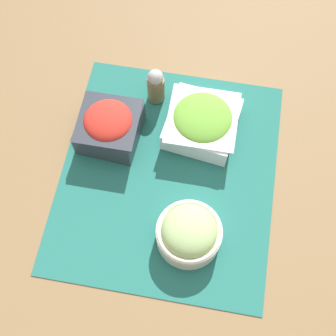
{
  "coord_description": "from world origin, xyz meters",
  "views": [
    {
      "loc": [
        -0.41,
        -0.07,
        0.94
      ],
      "look_at": [
        0.0,
        0.0,
        0.03
      ],
      "focal_mm": 50.0,
      "sensor_mm": 36.0,
      "label": 1
    }
  ],
  "objects_px": {
    "cucumber_bowl": "(189,233)",
    "pepper_shaker": "(156,85)",
    "tomato_bowl": "(109,126)",
    "lettuce_bowl": "(202,122)"
  },
  "relations": [
    {
      "from": "cucumber_bowl",
      "to": "tomato_bowl",
      "type": "height_order",
      "value": "tomato_bowl"
    },
    {
      "from": "lettuce_bowl",
      "to": "pepper_shaker",
      "type": "xyz_separation_m",
      "value": [
        0.07,
        0.12,
        0.01
      ]
    },
    {
      "from": "tomato_bowl",
      "to": "pepper_shaker",
      "type": "height_order",
      "value": "pepper_shaker"
    },
    {
      "from": "tomato_bowl",
      "to": "pepper_shaker",
      "type": "bearing_deg",
      "value": -34.73
    },
    {
      "from": "lettuce_bowl",
      "to": "cucumber_bowl",
      "type": "xyz_separation_m",
      "value": [
        -0.26,
        -0.01,
        0.0
      ]
    },
    {
      "from": "pepper_shaker",
      "to": "tomato_bowl",
      "type": "bearing_deg",
      "value": 145.27
    },
    {
      "from": "cucumber_bowl",
      "to": "tomato_bowl",
      "type": "xyz_separation_m",
      "value": [
        0.21,
        0.21,
        0.0
      ]
    },
    {
      "from": "pepper_shaker",
      "to": "cucumber_bowl",
      "type": "bearing_deg",
      "value": -158.59
    },
    {
      "from": "cucumber_bowl",
      "to": "pepper_shaker",
      "type": "distance_m",
      "value": 0.35
    },
    {
      "from": "lettuce_bowl",
      "to": "pepper_shaker",
      "type": "height_order",
      "value": "pepper_shaker"
    }
  ]
}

